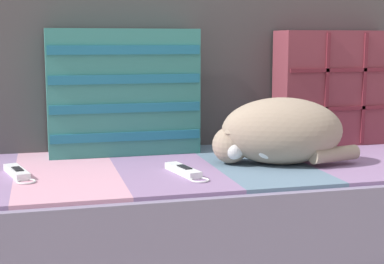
{
  "coord_description": "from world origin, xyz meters",
  "views": [
    {
      "loc": [
        -0.47,
        -1.5,
        0.72
      ],
      "look_at": [
        -0.06,
        0.08,
        0.47
      ],
      "focal_mm": 55.0,
      "sensor_mm": 36.0,
      "label": 1
    }
  ],
  "objects_px": {
    "sleeping_cat": "(278,133)",
    "game_remote_near": "(17,173)",
    "couch": "(205,221)",
    "throw_pillow_quilted": "(336,88)",
    "game_remote_far": "(184,171)",
    "throw_pillow_striped": "(123,92)"
  },
  "relations": [
    {
      "from": "couch",
      "to": "game_remote_far",
      "type": "distance_m",
      "value": 0.27
    },
    {
      "from": "sleeping_cat",
      "to": "game_remote_near",
      "type": "relative_size",
      "value": 2.0
    },
    {
      "from": "throw_pillow_striped",
      "to": "sleeping_cat",
      "type": "distance_m",
      "value": 0.5
    },
    {
      "from": "couch",
      "to": "throw_pillow_quilted",
      "type": "distance_m",
      "value": 0.67
    },
    {
      "from": "couch",
      "to": "throw_pillow_striped",
      "type": "bearing_deg",
      "value": 140.22
    },
    {
      "from": "couch",
      "to": "game_remote_near",
      "type": "bearing_deg",
      "value": -172.67
    },
    {
      "from": "throw_pillow_quilted",
      "to": "throw_pillow_striped",
      "type": "bearing_deg",
      "value": -179.96
    },
    {
      "from": "game_remote_near",
      "to": "game_remote_far",
      "type": "distance_m",
      "value": 0.44
    },
    {
      "from": "game_remote_near",
      "to": "game_remote_far",
      "type": "xyz_separation_m",
      "value": [
        0.43,
        -0.09,
        0.0
      ]
    },
    {
      "from": "throw_pillow_quilted",
      "to": "game_remote_far",
      "type": "distance_m",
      "value": 0.73
    },
    {
      "from": "sleeping_cat",
      "to": "game_remote_near",
      "type": "height_order",
      "value": "sleeping_cat"
    },
    {
      "from": "couch",
      "to": "throw_pillow_striped",
      "type": "distance_m",
      "value": 0.48
    },
    {
      "from": "sleeping_cat",
      "to": "game_remote_far",
      "type": "height_order",
      "value": "sleeping_cat"
    },
    {
      "from": "couch",
      "to": "throw_pillow_quilted",
      "type": "bearing_deg",
      "value": 19.23
    },
    {
      "from": "game_remote_far",
      "to": "sleeping_cat",
      "type": "bearing_deg",
      "value": 10.67
    },
    {
      "from": "couch",
      "to": "throw_pillow_striped",
      "type": "height_order",
      "value": "throw_pillow_striped"
    },
    {
      "from": "sleeping_cat",
      "to": "couch",
      "type": "bearing_deg",
      "value": 151.62
    },
    {
      "from": "sleeping_cat",
      "to": "game_remote_near",
      "type": "distance_m",
      "value": 0.73
    },
    {
      "from": "throw_pillow_quilted",
      "to": "couch",
      "type": "bearing_deg",
      "value": -160.77
    },
    {
      "from": "throw_pillow_quilted",
      "to": "throw_pillow_striped",
      "type": "distance_m",
      "value": 0.74
    },
    {
      "from": "throw_pillow_quilted",
      "to": "sleeping_cat",
      "type": "bearing_deg",
      "value": -139.61
    },
    {
      "from": "throw_pillow_striped",
      "to": "game_remote_far",
      "type": "bearing_deg",
      "value": -71.44
    }
  ]
}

